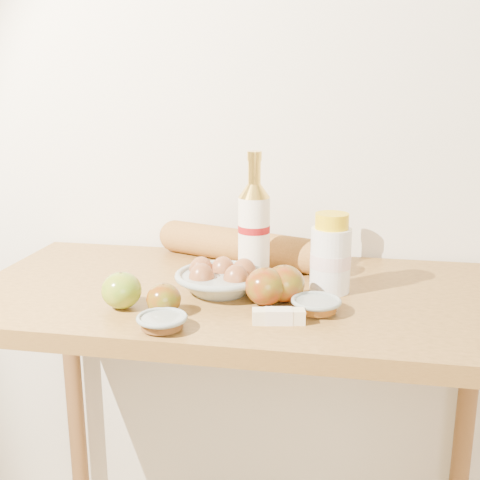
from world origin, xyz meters
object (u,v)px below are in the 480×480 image
object	(u,v)px
egg_bowl	(221,279)
baguette	(243,246)
bourbon_bottle	(254,229)
cream_bottle	(331,256)
table	(242,341)

from	to	relation	value
egg_bowl	baguette	size ratio (longest dim) A/B	0.41
bourbon_bottle	cream_bottle	world-z (taller)	bourbon_bottle
bourbon_bottle	egg_bowl	size ratio (longest dim) A/B	1.44
table	egg_bowl	world-z (taller)	egg_bowl
table	egg_bowl	size ratio (longest dim) A/B	5.84
baguette	egg_bowl	bearing A→B (deg)	-73.03
bourbon_bottle	baguette	bearing A→B (deg)	134.25
bourbon_bottle	table	bearing A→B (deg)	-78.22
cream_bottle	table	bearing A→B (deg)	-174.29
table	baguette	bearing A→B (deg)	99.63
cream_bottle	egg_bowl	world-z (taller)	cream_bottle
egg_bowl	baguette	distance (m)	0.22
cream_bottle	baguette	bearing A→B (deg)	140.41
table	bourbon_bottle	bearing A→B (deg)	77.39
table	bourbon_bottle	size ratio (longest dim) A/B	4.05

